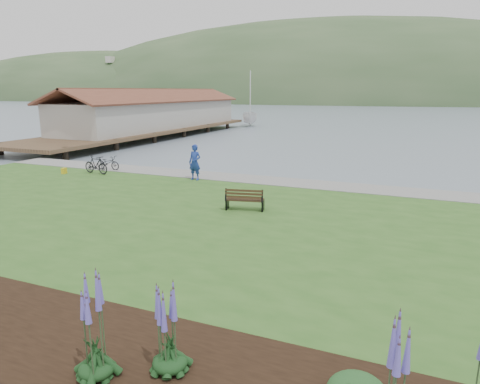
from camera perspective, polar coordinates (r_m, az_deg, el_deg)
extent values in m
plane|color=slate|center=(17.79, -6.61, -3.73)|extent=(600.00, 600.00, 0.00)
cube|color=#315D21|center=(16.10, -10.11, -4.96)|extent=(34.00, 20.00, 0.40)
cube|color=gray|center=(23.74, 1.52, 1.74)|extent=(34.00, 2.20, 0.03)
cube|color=black|center=(8.78, -21.97, -20.77)|extent=(24.00, 4.40, 0.04)
cube|color=#4C3826|center=(49.89, -12.16, 8.09)|extent=(8.00, 36.00, 0.30)
cube|color=#B2ADA3|center=(51.43, -10.97, 10.14)|extent=(6.40, 28.00, 3.00)
cube|color=black|center=(17.60, 0.67, -1.01)|extent=(1.62, 0.86, 0.05)
cube|color=black|center=(17.26, 0.52, -0.32)|extent=(1.53, 0.47, 0.48)
cube|color=black|center=(17.79, -1.70, -1.59)|extent=(0.17, 0.53, 0.42)
cube|color=black|center=(17.55, 3.08, -1.82)|extent=(0.17, 0.53, 0.42)
imported|color=navy|center=(23.53, -6.05, 4.37)|extent=(0.87, 0.63, 2.30)
imported|color=black|center=(27.79, -17.20, 3.74)|extent=(0.59, 1.67, 0.87)
imported|color=black|center=(26.65, -18.66, 3.47)|extent=(0.71, 1.84, 1.08)
imported|color=silver|center=(64.60, 1.36, 8.77)|extent=(12.37, 12.48, 25.52)
cube|color=gold|center=(27.40, -22.41, 2.63)|extent=(0.27, 0.35, 0.34)
ellipsoid|color=#133516|center=(8.25, -18.57, -21.42)|extent=(0.62, 0.62, 0.31)
cone|color=#594CB2|center=(7.70, -19.18, -14.76)|extent=(0.40, 0.40, 1.86)
ellipsoid|color=#133516|center=(8.11, -9.31, -21.52)|extent=(0.62, 0.62, 0.31)
cone|color=#594CB2|center=(7.63, -9.58, -15.96)|extent=(0.40, 0.40, 1.49)
cone|color=#594CB2|center=(6.29, 20.05, -22.04)|extent=(0.36, 0.36, 1.80)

